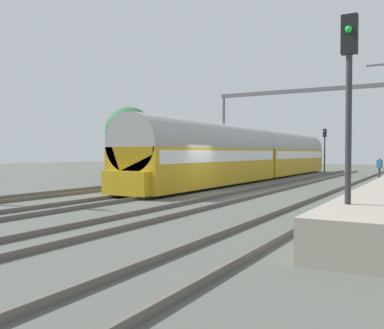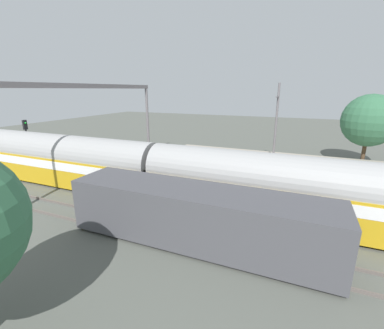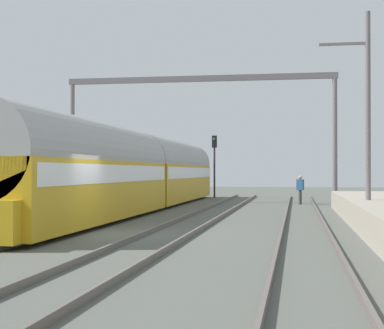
{
  "view_description": "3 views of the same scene",
  "coord_description": "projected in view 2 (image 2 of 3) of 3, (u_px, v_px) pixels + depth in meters",
  "views": [
    {
      "loc": [
        10.0,
        -19.77,
        2.1
      ],
      "look_at": [
        -2.05,
        1.66,
        1.41
      ],
      "focal_mm": 40.16,
      "sensor_mm": 36.0,
      "label": 1
    },
    {
      "loc": [
        -17.0,
        2.87,
        7.43
      ],
      "look_at": [
        -0.52,
        9.87,
        2.32
      ],
      "focal_mm": 24.72,
      "sensor_mm": 36.0,
      "label": 2
    },
    {
      "loc": [
        5.91,
        -18.79,
        1.98
      ],
      "look_at": [
        -1.03,
        22.43,
        2.43
      ],
      "focal_mm": 58.2,
      "sensor_mm": 36.0,
      "label": 3
    }
  ],
  "objects": [
    {
      "name": "ground",
      "position": [
        345.0,
        217.0,
        16.0
      ],
      "size": [
        120.0,
        120.0,
        0.0
      ],
      "primitive_type": "plane",
      "color": "#565951"
    },
    {
      "name": "track_far_west",
      "position": [
        364.0,
        281.0,
        10.52
      ],
      "size": [
        1.52,
        60.0,
        0.16
      ],
      "color": "#605752",
      "rests_on": "ground"
    },
    {
      "name": "track_west",
      "position": [
        350.0,
        232.0,
        14.16
      ],
      "size": [
        1.52,
        60.0,
        0.16
      ],
      "color": "#605752",
      "rests_on": "ground"
    },
    {
      "name": "track_east",
      "position": [
        342.0,
        203.0,
        17.79
      ],
      "size": [
        1.52,
        60.0,
        0.16
      ],
      "color": "#605752",
      "rests_on": "ground"
    },
    {
      "name": "track_far_east",
      "position": [
        336.0,
        183.0,
        21.43
      ],
      "size": [
        1.52,
        60.0,
        0.16
      ],
      "color": "#605752",
      "rests_on": "ground"
    },
    {
      "name": "platform",
      "position": [
        310.0,
        164.0,
        25.46
      ],
      "size": [
        4.4,
        28.0,
        0.9
      ],
      "color": "#A39989",
      "rests_on": "ground"
    },
    {
      "name": "passenger_train",
      "position": [
        156.0,
        172.0,
        18.13
      ],
      "size": [
        2.93,
        32.85,
        3.82
      ],
      "color": "gold",
      "rests_on": "ground"
    },
    {
      "name": "freight_car",
      "position": [
        197.0,
        216.0,
        12.86
      ],
      "size": [
        2.8,
        13.0,
        2.7
      ],
      "color": "#47474C",
      "rests_on": "ground"
    },
    {
      "name": "person_crossing",
      "position": [
        139.0,
        151.0,
        28.24
      ],
      "size": [
        0.46,
        0.38,
        1.73
      ],
      "rotation": [
        0.0,
        0.0,
        2.75
      ],
      "color": "#3A3A3A",
      "rests_on": "ground"
    },
    {
      "name": "railway_signal_far",
      "position": [
        27.0,
        137.0,
        25.3
      ],
      "size": [
        0.36,
        0.3,
        4.65
      ],
      "color": "#2D2D33",
      "rests_on": "ground"
    },
    {
      "name": "catenary_gantry",
      "position": [
        92.0,
        109.0,
        21.5
      ],
      "size": [
        16.73,
        0.28,
        7.86
      ],
      "color": "slate",
      "rests_on": "ground"
    },
    {
      "name": "catenary_pole_east_mid",
      "position": [
        276.0,
        126.0,
        24.39
      ],
      "size": [
        1.9,
        0.2,
        8.0
      ],
      "color": "slate",
      "rests_on": "ground"
    },
    {
      "name": "tree_east_background",
      "position": [
        369.0,
        121.0,
        25.1
      ],
      "size": [
        4.96,
        4.96,
        7.05
      ],
      "color": "#4C3826",
      "rests_on": "ground"
    }
  ]
}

